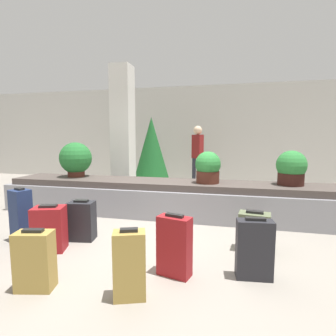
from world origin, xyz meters
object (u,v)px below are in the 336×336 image
pillar (123,133)px  decorated_tree (151,150)px  suitcase_7 (254,232)px  traveler_0 (198,150)px  suitcase_0 (82,221)px  potted_plant_1 (291,168)px  suitcase_6 (254,249)px  suitcase_2 (21,215)px  suitcase_4 (35,261)px  suitcase_1 (174,246)px  potted_plant_0 (208,168)px  suitcase_5 (49,229)px  potted_plant_2 (76,159)px  suitcase_3 (130,265)px

pillar → decorated_tree: pillar is taller
pillar → suitcase_7: bearing=-42.0°
pillar → traveler_0: 2.36m
suitcase_0 → potted_plant_1: potted_plant_1 is taller
pillar → potted_plant_1: 3.86m
suitcase_6 → decorated_tree: decorated_tree is taller
suitcase_2 → suitcase_4: size_ratio=1.27×
suitcase_1 → potted_plant_1: bearing=70.0°
suitcase_1 → potted_plant_0: 2.24m
pillar → suitcase_6: size_ratio=4.89×
suitcase_1 → traveler_0: 5.14m
pillar → potted_plant_1: pillar is taller
pillar → suitcase_5: pillar is taller
potted_plant_0 → potted_plant_2: 2.79m
suitcase_2 → suitcase_6: suitcase_2 is taller
suitcase_5 → decorated_tree: bearing=70.6°
suitcase_4 → suitcase_7: bearing=21.0°
suitcase_0 → decorated_tree: decorated_tree is taller
suitcase_4 → potted_plant_2: bearing=102.9°
suitcase_3 → suitcase_4: (-0.94, -0.08, -0.03)m
traveler_0 → potted_plant_1: bearing=-17.6°
pillar → suitcase_1: 4.19m
pillar → suitcase_0: bearing=-79.7°
suitcase_2 → suitcase_7: (3.21, 0.41, -0.12)m
potted_plant_1 → suitcase_5: bearing=-148.6°
pillar → suitcase_3: 4.47m
suitcase_5 → potted_plant_2: bearing=95.3°
suitcase_4 → potted_plant_1: (2.87, 2.83, 0.65)m
suitcase_5 → potted_plant_1: 3.94m
suitcase_2 → potted_plant_0: 3.08m
suitcase_4 → potted_plant_0: (1.44, 2.72, 0.64)m
suitcase_3 → suitcase_7: suitcase_3 is taller
suitcase_3 → potted_plant_2: (-2.29, 2.80, 0.70)m
suitcase_0 → suitcase_6: 2.39m
suitcase_1 → suitcase_3: bearing=-107.6°
potted_plant_2 → suitcase_2: bearing=-81.2°
potted_plant_0 → potted_plant_2: potted_plant_2 is taller
potted_plant_2 → potted_plant_0: bearing=-3.3°
suitcase_7 → potted_plant_1: 1.74m
suitcase_0 → potted_plant_1: 3.56m
suitcase_0 → potted_plant_0: potted_plant_0 is taller
decorated_tree → suitcase_1: bearing=-70.5°
potted_plant_2 → suitcase_1: bearing=-41.5°
pillar → potted_plant_0: 2.63m
suitcase_0 → decorated_tree: 3.99m
suitcase_4 → potted_plant_2: size_ratio=0.83×
suitcase_2 → suitcase_1: bearing=9.3°
potted_plant_0 → decorated_tree: size_ratio=0.28×
suitcase_1 → suitcase_5: bearing=-172.7°
suitcase_1 → potted_plant_2: (-2.61, 2.31, 0.70)m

